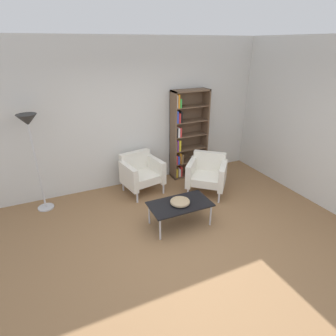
% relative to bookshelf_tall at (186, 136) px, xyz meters
% --- Properties ---
extents(ground_plane, '(8.32, 8.32, 0.00)m').
position_rel_bookshelf_tall_xyz_m(ground_plane, '(-1.14, -2.25, -0.93)').
color(ground_plane, olive).
extents(plaster_back_panel, '(6.40, 0.12, 2.90)m').
position_rel_bookshelf_tall_xyz_m(plaster_back_panel, '(-1.14, 0.21, 0.52)').
color(plaster_back_panel, silver).
rests_on(plaster_back_panel, ground_plane).
extents(plaster_right_partition, '(0.12, 5.20, 2.90)m').
position_rel_bookshelf_tall_xyz_m(plaster_right_partition, '(1.72, -1.65, 0.52)').
color(plaster_right_partition, silver).
rests_on(plaster_right_partition, ground_plane).
extents(bookshelf_tall, '(0.80, 0.30, 1.90)m').
position_rel_bookshelf_tall_xyz_m(bookshelf_tall, '(0.00, 0.00, 0.00)').
color(bookshelf_tall, brown).
rests_on(bookshelf_tall, ground_plane).
extents(coffee_table_low, '(1.00, 0.56, 0.40)m').
position_rel_bookshelf_tall_xyz_m(coffee_table_low, '(-0.97, -1.65, -0.56)').
color(coffee_table_low, black).
rests_on(coffee_table_low, ground_plane).
extents(decorative_bowl, '(0.32, 0.32, 0.05)m').
position_rel_bookshelf_tall_xyz_m(decorative_bowl, '(-0.97, -1.65, -0.49)').
color(decorative_bowl, tan).
rests_on(decorative_bowl, coffee_table_low).
extents(armchair_by_bookshelf, '(0.82, 0.77, 0.78)m').
position_rel_bookshelf_tall_xyz_m(armchair_by_bookshelf, '(-1.16, -0.30, -0.51)').
color(armchair_by_bookshelf, white).
rests_on(armchair_by_bookshelf, ground_plane).
extents(armchair_spare_guest, '(0.95, 0.94, 0.78)m').
position_rel_bookshelf_tall_xyz_m(armchair_spare_guest, '(0.02, -0.89, -0.51)').
color(armchair_spare_guest, white).
rests_on(armchair_spare_guest, ground_plane).
extents(floor_lamp_torchiere, '(0.32, 0.32, 1.74)m').
position_rel_bookshelf_tall_xyz_m(floor_lamp_torchiere, '(-2.98, -0.19, 0.52)').
color(floor_lamp_torchiere, silver).
rests_on(floor_lamp_torchiere, ground_plane).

